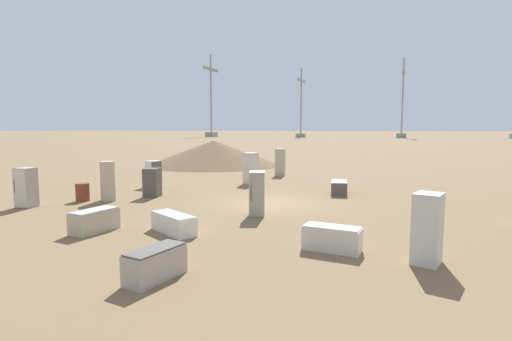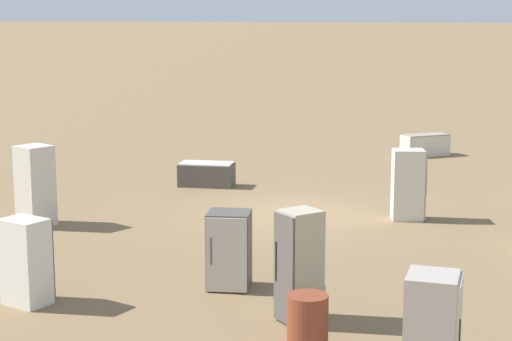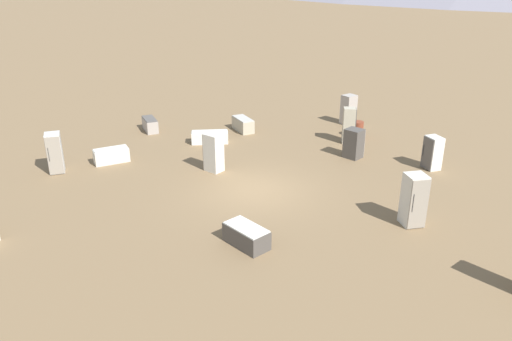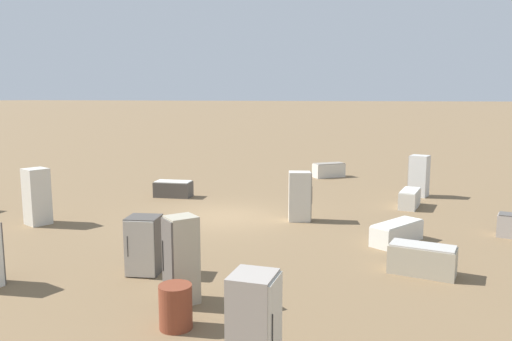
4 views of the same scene
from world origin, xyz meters
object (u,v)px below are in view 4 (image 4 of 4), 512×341
(discarded_fridge_9, at_px, (254,328))
(discarded_fridge_13, at_px, (37,196))
(discarded_fridge_6, at_px, (329,170))
(rusty_barrel, at_px, (176,307))
(discarded_fridge_12, at_px, (397,233))
(discarded_fridge_0, at_px, (300,196))
(discarded_fridge_10, at_px, (422,260))
(discarded_fridge_4, at_px, (419,176))
(discarded_fridge_1, at_px, (173,189))
(discarded_fridge_11, at_px, (144,245))
(discarded_fridge_2, at_px, (410,199))
(discarded_fridge_3, at_px, (181,260))

(discarded_fridge_9, height_order, discarded_fridge_13, discarded_fridge_13)
(discarded_fridge_6, distance_m, rusty_barrel, 18.54)
(discarded_fridge_12, height_order, discarded_fridge_13, discarded_fridge_13)
(discarded_fridge_0, relative_size, discarded_fridge_9, 1.01)
(discarded_fridge_6, bearing_deg, rusty_barrel, 142.02)
(discarded_fridge_6, height_order, discarded_fridge_9, discarded_fridge_9)
(discarded_fridge_10, height_order, rusty_barrel, rusty_barrel)
(discarded_fridge_4, bearing_deg, discarded_fridge_1, 125.33)
(discarded_fridge_10, bearing_deg, discarded_fridge_11, 116.58)
(discarded_fridge_2, distance_m, discarded_fridge_4, 2.48)
(discarded_fridge_10, relative_size, rusty_barrel, 1.94)
(rusty_barrel, bearing_deg, discarded_fridge_9, -30.37)
(discarded_fridge_10, bearing_deg, discarded_fridge_6, 27.63)
(discarded_fridge_9, relative_size, discarded_fridge_13, 0.89)
(discarded_fridge_4, distance_m, discarded_fridge_10, 10.10)
(discarded_fridge_9, bearing_deg, discarded_fridge_13, -124.57)
(discarded_fridge_1, xyz_separation_m, discarded_fridge_12, (9.63, -3.83, -0.03))
(discarded_fridge_2, relative_size, discarded_fridge_12, 0.83)
(discarded_fridge_4, relative_size, discarded_fridge_11, 1.27)
(discarded_fridge_10, distance_m, discarded_fridge_13, 12.47)
(discarded_fridge_2, distance_m, discarded_fridge_3, 11.88)
(discarded_fridge_3, distance_m, discarded_fridge_11, 2.13)
(discarded_fridge_2, bearing_deg, discarded_fridge_9, 89.16)
(discarded_fridge_2, xyz_separation_m, discarded_fridge_3, (-4.00, -11.17, 0.58))
(rusty_barrel, bearing_deg, discarded_fridge_13, 147.42)
(discarded_fridge_2, distance_m, discarded_fridge_12, 5.15)
(discarded_fridge_9, distance_m, discarded_fridge_12, 8.41)
(discarded_fridge_6, distance_m, discarded_fridge_12, 12.24)
(discarded_fridge_2, distance_m, rusty_barrel, 12.75)
(discarded_fridge_2, distance_m, discarded_fridge_13, 13.69)
(discarded_fridge_9, bearing_deg, discarded_fridge_2, 170.98)
(discarded_fridge_1, distance_m, discarded_fridge_11, 9.49)
(discarded_fridge_1, distance_m, discarded_fridge_2, 9.81)
(discarded_fridge_6, bearing_deg, discarded_fridge_0, 144.95)
(discarded_fridge_1, distance_m, discarded_fridge_9, 14.60)
(discarded_fridge_3, distance_m, discarded_fridge_9, 3.32)
(discarded_fridge_11, height_order, rusty_barrel, discarded_fridge_11)
(discarded_fridge_1, bearing_deg, discarded_fridge_3, -158.80)
(discarded_fridge_0, height_order, discarded_fridge_6, discarded_fridge_0)
(discarded_fridge_2, xyz_separation_m, discarded_fridge_11, (-5.70, -9.91, 0.36))
(discarded_fridge_0, bearing_deg, discarded_fridge_13, -85.15)
(discarded_fridge_4, distance_m, discarded_fridge_9, 15.92)
(discarded_fridge_3, relative_size, discarded_fridge_4, 1.04)
(discarded_fridge_3, bearing_deg, discarded_fridge_2, -72.02)
(discarded_fridge_9, bearing_deg, discarded_fridge_11, -132.60)
(discarded_fridge_6, height_order, rusty_barrel, rusty_barrel)
(discarded_fridge_0, bearing_deg, rusty_barrel, -18.38)
(discarded_fridge_0, distance_m, rusty_barrel, 8.74)
(discarded_fridge_2, relative_size, discarded_fridge_10, 1.00)
(discarded_fridge_1, relative_size, rusty_barrel, 1.99)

